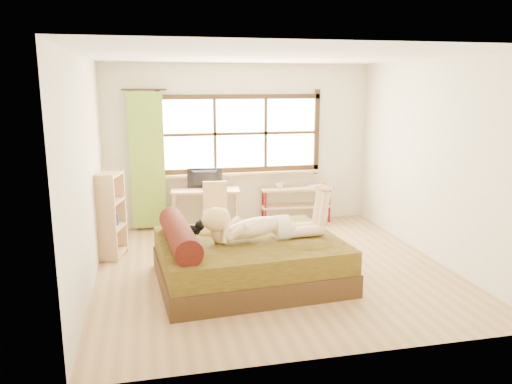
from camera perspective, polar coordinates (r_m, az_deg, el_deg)
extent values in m
plane|color=#9E754C|center=(6.65, 1.90, -8.62)|extent=(4.50, 4.50, 0.00)
plane|color=white|center=(6.22, 2.08, 15.31)|extent=(4.50, 4.50, 0.00)
plane|color=silver|center=(8.47, -1.81, 5.35)|extent=(4.50, 0.00, 4.50)
plane|color=silver|center=(4.20, 9.63, -1.97)|extent=(4.50, 0.00, 4.50)
plane|color=silver|center=(6.14, -18.82, 2.05)|extent=(0.00, 4.50, 4.50)
plane|color=silver|center=(7.18, 19.68, 3.40)|extent=(0.00, 4.50, 4.50)
cube|color=#FFEDBF|center=(8.44, -1.81, 6.70)|extent=(2.60, 0.01, 1.30)
cube|color=tan|center=(8.46, -1.69, 2.13)|extent=(2.80, 0.16, 0.04)
cube|color=#5B8724|center=(8.24, -12.32, 3.47)|extent=(0.55, 0.10, 2.20)
cube|color=black|center=(6.18, -0.75, -8.94)|extent=(2.28, 1.89, 0.27)
cube|color=#38280C|center=(6.08, -0.75, -6.57)|extent=(2.24, 1.85, 0.27)
cylinder|color=black|center=(5.84, -8.77, -4.80)|extent=(0.41, 1.49, 0.30)
cube|color=tan|center=(8.19, -5.81, 0.23)|extent=(1.15, 0.63, 0.04)
cube|color=tan|center=(8.10, -9.33, -2.49)|extent=(0.05, 0.05, 0.66)
cube|color=tan|center=(8.09, -2.19, -2.35)|extent=(0.05, 0.05, 0.66)
cube|color=tan|center=(8.49, -9.15, -1.80)|extent=(0.05, 0.05, 0.66)
cube|color=tan|center=(8.48, -2.35, -1.66)|extent=(0.05, 0.05, 0.66)
imported|color=black|center=(8.21, -5.87, 1.55)|extent=(0.58, 0.14, 0.33)
cube|color=tan|center=(7.83, -4.65, -2.31)|extent=(0.43, 0.43, 0.04)
cube|color=tan|center=(7.95, -4.70, -0.34)|extent=(0.39, 0.08, 0.44)
cube|color=tan|center=(7.73, -5.83, -4.15)|extent=(0.04, 0.04, 0.38)
cube|color=tan|center=(7.73, -3.38, -4.10)|extent=(0.04, 0.04, 0.38)
cube|color=tan|center=(8.05, -5.82, -3.49)|extent=(0.04, 0.04, 0.38)
cube|color=tan|center=(8.05, -3.47, -3.44)|extent=(0.04, 0.04, 0.38)
cube|color=tan|center=(8.64, 4.63, 0.41)|extent=(1.25, 0.36, 0.04)
cube|color=tan|center=(8.71, 4.60, -1.58)|extent=(1.25, 0.36, 0.03)
cylinder|color=maroon|center=(8.46, 1.09, -1.81)|extent=(0.04, 0.04, 0.62)
cylinder|color=maroon|center=(8.75, 8.40, -1.47)|extent=(0.04, 0.04, 0.62)
cylinder|color=maroon|center=(8.70, 0.77, -1.42)|extent=(0.04, 0.04, 0.62)
cylinder|color=maroon|center=(8.98, 7.90, -1.10)|extent=(0.04, 0.04, 0.62)
cube|color=orange|center=(8.76, 7.58, 0.92)|extent=(0.11, 0.11, 0.08)
imported|color=gray|center=(8.55, 2.72, 0.79)|extent=(0.13, 0.13, 0.10)
imported|color=gray|center=(8.70, 5.90, 0.66)|extent=(0.19, 0.25, 0.02)
cube|color=tan|center=(7.33, -16.04, -6.69)|extent=(0.40, 0.54, 0.03)
cube|color=tan|center=(7.22, -16.21, -3.90)|extent=(0.40, 0.54, 0.03)
cube|color=tan|center=(7.13, -16.39, -1.04)|extent=(0.40, 0.54, 0.03)
cube|color=tan|center=(7.05, -16.57, 1.89)|extent=(0.40, 0.54, 0.03)
cube|color=tan|center=(6.95, -16.89, -2.99)|extent=(0.29, 0.10, 1.19)
cube|color=tan|center=(7.40, -15.74, -2.00)|extent=(0.29, 0.10, 1.19)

